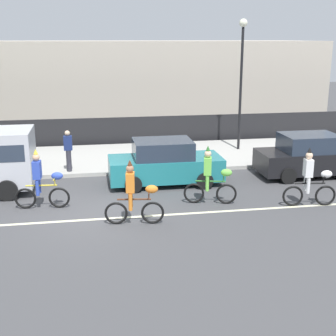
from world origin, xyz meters
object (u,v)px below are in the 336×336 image
at_px(parade_cyclist_orange, 135,196).
at_px(parked_car_black, 310,156).
at_px(parade_cyclist_cobalt, 42,183).
at_px(street_lamp_post, 242,66).
at_px(parked_car_teal, 165,163).
at_px(pedestrian_onlooker, 68,150).
at_px(parade_cyclist_lime, 211,179).
at_px(parade_cyclist_zebra, 311,181).

bearing_deg(parade_cyclist_orange, parked_car_black, 27.62).
height_order(parade_cyclist_orange, parked_car_black, parade_cyclist_orange).
xyz_separation_m(parade_cyclist_cobalt, parked_car_black, (9.93, 1.98, -0.06)).
xyz_separation_m(parked_car_black, street_lamp_post, (-1.50, 4.22, 3.21)).
height_order(parade_cyclist_cobalt, parade_cyclist_orange, same).
bearing_deg(parked_car_teal, parade_cyclist_cobalt, -155.78).
relative_size(parade_cyclist_orange, pedestrian_onlooker, 1.19).
height_order(parade_cyclist_cobalt, street_lamp_post, street_lamp_post).
bearing_deg(parade_cyclist_lime, parade_cyclist_orange, -153.05).
height_order(parked_car_black, pedestrian_onlooker, pedestrian_onlooker).
bearing_deg(parade_cyclist_zebra, parked_car_teal, 143.33).
relative_size(parade_cyclist_cobalt, street_lamp_post, 0.33).
distance_m(parade_cyclist_lime, parked_car_black, 5.23).
xyz_separation_m(street_lamp_post, pedestrian_onlooker, (-7.72, -2.54, -2.97)).
height_order(parade_cyclist_zebra, parked_car_black, parade_cyclist_zebra).
bearing_deg(parade_cyclist_zebra, parade_cyclist_orange, -174.24).
bearing_deg(parked_car_black, parade_cyclist_lime, -152.01).
xyz_separation_m(parade_cyclist_lime, street_lamp_post, (3.11, 6.67, 3.15)).
xyz_separation_m(parked_car_teal, pedestrian_onlooker, (-3.50, 1.77, 0.23)).
xyz_separation_m(parade_cyclist_cobalt, parade_cyclist_lime, (5.32, -0.47, 0.00)).
height_order(parade_cyclist_zebra, street_lamp_post, street_lamp_post).
height_order(parade_cyclist_cobalt, parade_cyclist_lime, same).
bearing_deg(street_lamp_post, pedestrian_onlooker, -161.77).
distance_m(parked_car_teal, street_lamp_post, 6.83).
height_order(parade_cyclist_cobalt, pedestrian_onlooker, parade_cyclist_cobalt).
relative_size(parade_cyclist_orange, parade_cyclist_lime, 1.00).
distance_m(parade_cyclist_lime, street_lamp_post, 8.00).
distance_m(parade_cyclist_cobalt, parked_car_black, 10.13).
relative_size(parked_car_black, street_lamp_post, 0.70).
xyz_separation_m(parade_cyclist_zebra, parked_car_teal, (-4.17, 3.11, -0.06)).
bearing_deg(street_lamp_post, parked_car_black, -70.37).
bearing_deg(parade_cyclist_lime, pedestrian_onlooker, 138.17).
xyz_separation_m(parade_cyclist_cobalt, parked_car_teal, (4.20, 1.89, -0.06)).
height_order(parade_cyclist_orange, parked_car_teal, parade_cyclist_orange).
distance_m(parade_cyclist_orange, parade_cyclist_zebra, 5.68).
height_order(parade_cyclist_orange, parade_cyclist_lime, same).
xyz_separation_m(parade_cyclist_orange, parade_cyclist_zebra, (5.65, 0.57, 0.00)).
relative_size(parade_cyclist_zebra, pedestrian_onlooker, 1.19).
bearing_deg(parade_cyclist_cobalt, parade_cyclist_lime, -5.03).
height_order(parade_cyclist_lime, parked_car_black, parade_cyclist_lime).
relative_size(street_lamp_post, pedestrian_onlooker, 3.62).
height_order(parade_cyclist_zebra, parked_car_teal, parade_cyclist_zebra).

